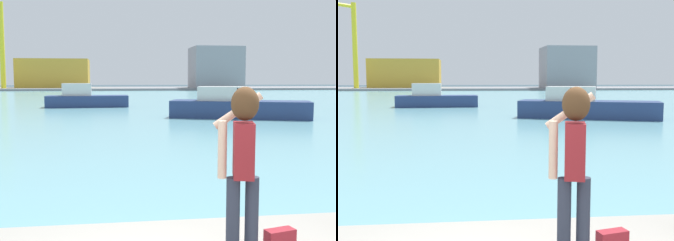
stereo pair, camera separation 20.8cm
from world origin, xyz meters
TOP-DOWN VIEW (x-y plane):
  - ground_plane at (0.00, 50.00)m, footprint 220.00×220.00m
  - harbor_water at (0.00, 52.00)m, footprint 140.00×100.00m
  - far_shore_dock at (0.00, 92.00)m, footprint 140.00×20.00m
  - person_photographer at (0.64, 0.86)m, footprint 0.53×0.57m
  - boat_moored at (-2.89, 33.35)m, footprint 7.02×2.41m
  - boat_moored_2 at (7.12, 21.92)m, footprint 8.83×5.02m
  - warehouse_left at (-13.38, 93.45)m, footprint 15.53×8.99m
  - warehouse_right at (22.46, 87.26)m, footprint 10.74×9.48m
  - port_crane at (-23.79, 85.27)m, footprint 9.47×9.89m

SIDE VIEW (x-z plane):
  - ground_plane at x=0.00m, z-range 0.00..0.00m
  - harbor_water at x=0.00m, z-range 0.00..0.02m
  - far_shore_dock at x=0.00m, z-range 0.00..0.46m
  - boat_moored_2 at x=7.12m, z-range -0.25..1.71m
  - boat_moored at x=-2.89m, z-range -0.28..1.77m
  - person_photographer at x=0.64m, z-range 0.85..2.59m
  - warehouse_left at x=-13.38m, z-range 0.46..6.82m
  - warehouse_right at x=22.46m, z-range 0.46..9.40m
  - port_crane at x=-23.79m, z-range 2.54..20.08m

